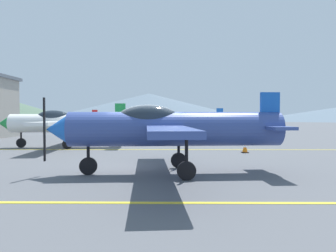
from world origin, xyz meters
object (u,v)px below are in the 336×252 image
(airplane_far, at_px, (184,120))
(car_sedan, at_px, (217,125))
(traffic_cone_front, at_px, (245,147))
(airplane_near, at_px, (167,128))
(airplane_mid, at_px, (64,123))
(airplane_back, at_px, (124,120))

(airplane_far, distance_m, car_sedan, 11.97)
(car_sedan, bearing_deg, traffic_cone_front, -95.02)
(airplane_near, xyz_separation_m, airplane_mid, (-6.69, 9.40, 0.00))
(airplane_far, height_order, car_sedan, airplane_far)
(airplane_back, bearing_deg, airplane_mid, -92.74)
(airplane_near, xyz_separation_m, airplane_far, (1.52, 21.00, 0.00))
(airplane_near, bearing_deg, airplane_back, 101.07)
(airplane_mid, bearing_deg, car_sedan, 59.82)
(airplane_back, bearing_deg, airplane_far, -48.96)
(airplane_near, height_order, airplane_mid, same)
(airplane_near, bearing_deg, airplane_mid, 125.45)
(traffic_cone_front, bearing_deg, airplane_far, 100.25)
(airplane_mid, bearing_deg, airplane_far, 54.71)
(airplane_far, xyz_separation_m, car_sedan, (4.88, 10.91, -0.74))
(airplane_near, distance_m, traffic_cone_front, 7.74)
(airplane_far, distance_m, traffic_cone_front, 14.88)
(airplane_back, bearing_deg, airplane_near, -78.93)
(car_sedan, xyz_separation_m, traffic_cone_front, (-2.24, -25.50, -0.56))
(airplane_near, xyz_separation_m, airplane_back, (-5.74, 29.33, 0.00))
(airplane_near, bearing_deg, airplane_far, 85.86)
(airplane_near, relative_size, airplane_back, 1.00)
(airplane_back, distance_m, traffic_cone_front, 25.00)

